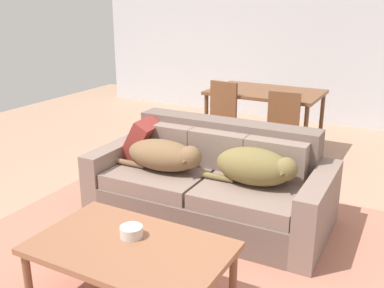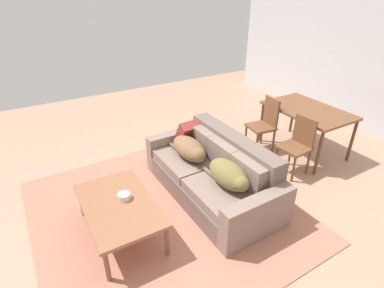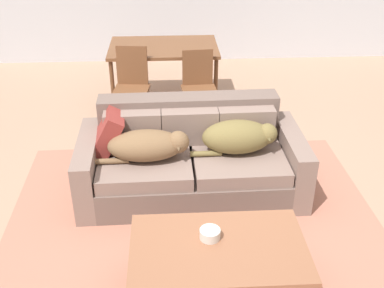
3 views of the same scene
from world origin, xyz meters
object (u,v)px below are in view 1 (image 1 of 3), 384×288
(dining_table, at_px, (266,96))
(dining_chair_near_left, at_px, (219,117))
(coffee_table, at_px, (130,251))
(bowl_on_coffee_table, at_px, (131,232))
(dog_on_right_cushion, at_px, (256,167))
(dining_chair_near_right, at_px, (280,129))
(throw_pillow_by_left_arm, at_px, (143,139))
(dog_on_left_cushion, at_px, (165,155))
(couch, at_px, (212,184))

(dining_table, height_order, dining_chair_near_left, dining_chair_near_left)
(coffee_table, relative_size, bowl_on_coffee_table, 8.32)
(coffee_table, bearing_deg, dining_table, 95.93)
(dog_on_right_cushion, distance_m, bowl_on_coffee_table, 1.25)
(dog_on_right_cushion, xyz_separation_m, dining_chair_near_right, (-0.27, 1.47, -0.09))
(throw_pillow_by_left_arm, bearing_deg, dining_chair_near_right, 55.37)
(bowl_on_coffee_table, bearing_deg, dog_on_right_cushion, 72.68)
(throw_pillow_by_left_arm, distance_m, dining_table, 2.02)
(bowl_on_coffee_table, relative_size, dining_chair_near_left, 0.16)
(bowl_on_coffee_table, bearing_deg, throw_pillow_by_left_arm, 121.70)
(dog_on_left_cushion, height_order, dining_chair_near_left, dining_chair_near_left)
(dining_chair_near_left, bearing_deg, dog_on_right_cushion, -48.91)
(couch, height_order, throw_pillow_by_left_arm, couch)
(couch, relative_size, dining_table, 1.52)
(couch, xyz_separation_m, dog_on_right_cushion, (0.43, -0.09, 0.28))
(couch, relative_size, throw_pillow_by_left_arm, 5.34)
(couch, xyz_separation_m, coffee_table, (0.11, -1.37, 0.10))
(dining_table, relative_size, dining_chair_near_left, 1.47)
(couch, bearing_deg, dog_on_left_cushion, -156.62)
(dining_chair_near_left, distance_m, dining_chair_near_right, 0.79)
(dog_on_left_cushion, relative_size, dining_table, 0.61)
(dog_on_left_cushion, xyz_separation_m, bowl_on_coffee_table, (0.44, -1.11, -0.08))
(throw_pillow_by_left_arm, bearing_deg, dog_on_left_cushion, -29.56)
(couch, bearing_deg, bowl_on_coffee_table, -88.28)
(throw_pillow_by_left_arm, xyz_separation_m, dining_table, (0.52, 1.95, 0.10))
(dog_on_left_cushion, bearing_deg, dining_chair_near_right, 69.56)
(dog_on_right_cushion, relative_size, throw_pillow_by_left_arm, 2.03)
(throw_pillow_by_left_arm, xyz_separation_m, coffee_table, (0.86, -1.41, -0.20))
(bowl_on_coffee_table, bearing_deg, couch, 92.82)
(couch, xyz_separation_m, dining_table, (-0.24, 1.99, 0.39))
(dog_on_left_cushion, xyz_separation_m, throw_pillow_by_left_arm, (-0.38, 0.21, 0.04))
(couch, relative_size, bowl_on_coffee_table, 14.35)
(dog_on_right_cushion, distance_m, coffee_table, 1.33)
(throw_pillow_by_left_arm, height_order, dining_chair_near_left, dining_chair_near_left)
(dog_on_left_cushion, xyz_separation_m, coffee_table, (0.49, -1.20, -0.16))
(dog_on_right_cushion, height_order, bowl_on_coffee_table, dog_on_right_cushion)
(coffee_table, height_order, bowl_on_coffee_table, bowl_on_coffee_table)
(dining_table, distance_m, dining_chair_near_right, 0.76)
(dog_on_right_cushion, bearing_deg, dining_table, 106.79)
(dining_chair_near_left, xyz_separation_m, dining_chair_near_right, (0.79, -0.06, -0.01))
(dining_chair_near_left, bearing_deg, throw_pillow_by_left_arm, -89.01)
(dog_on_left_cushion, distance_m, dog_on_right_cushion, 0.81)
(bowl_on_coffee_table, xyz_separation_m, dining_chair_near_right, (0.11, 2.66, 0.01))
(bowl_on_coffee_table, bearing_deg, dining_table, 95.25)
(bowl_on_coffee_table, bearing_deg, coffee_table, -61.18)
(throw_pillow_by_left_arm, bearing_deg, dining_chair_near_left, 84.52)
(bowl_on_coffee_table, relative_size, dining_chair_near_right, 0.16)
(dog_on_right_cushion, bearing_deg, couch, 167.34)
(couch, height_order, dining_table, couch)
(dog_on_left_cushion, height_order, dog_on_right_cushion, dog_on_right_cushion)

